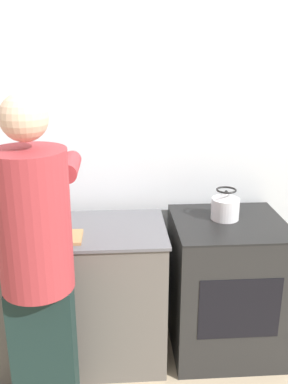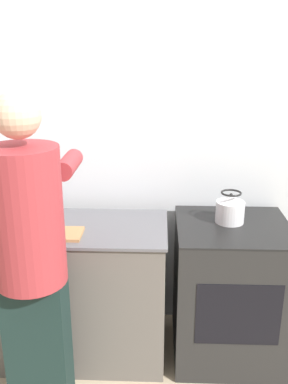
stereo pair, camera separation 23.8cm
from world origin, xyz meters
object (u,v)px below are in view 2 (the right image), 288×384
object	(u,v)px
oven	(229,290)
cutting_board	(47,234)
knife	(43,230)
kettle	(230,209)
bowl_prep	(24,212)
person	(31,256)

from	to	relation	value
oven	cutting_board	bearing A→B (deg)	-170.79
knife	oven	bearing A→B (deg)	10.69
cutting_board	kettle	world-z (taller)	kettle
oven	cutting_board	xyz separation A→B (m)	(-1.09, -0.18, 0.45)
oven	bowl_prep	bearing A→B (deg)	175.03
knife	bowl_prep	xyz separation A→B (m)	(-0.19, 0.27, 0.01)
bowl_prep	knife	bearing A→B (deg)	-54.85
kettle	bowl_prep	world-z (taller)	kettle
cutting_board	bowl_prep	xyz separation A→B (m)	(-0.22, 0.29, 0.02)
oven	bowl_prep	distance (m)	1.39
person	kettle	size ratio (longest dim) A/B	8.90
person	cutting_board	world-z (taller)	person
kettle	knife	bearing A→B (deg)	-169.38
cutting_board	knife	bearing A→B (deg)	146.70
cutting_board	kettle	distance (m)	1.09
person	cutting_board	size ratio (longest dim) A/B	4.34
cutting_board	kettle	xyz separation A→B (m)	(1.07, 0.23, 0.08)
oven	knife	distance (m)	1.22
cutting_board	person	bearing A→B (deg)	-87.86
knife	bowl_prep	distance (m)	0.33
bowl_prep	oven	bearing A→B (deg)	-4.97
knife	kettle	world-z (taller)	kettle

